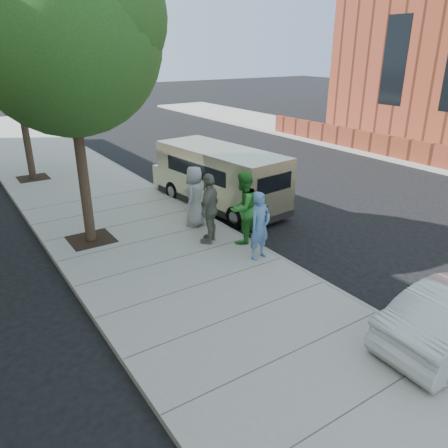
{
  "coord_description": "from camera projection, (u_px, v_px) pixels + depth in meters",
  "views": [
    {
      "loc": [
        -5.44,
        -9.12,
        5.19
      ],
      "look_at": [
        0.18,
        -0.68,
        1.1
      ],
      "focal_mm": 35.0,
      "sensor_mm": 36.0,
      "label": 1
    }
  ],
  "objects": [
    {
      "name": "curb_face",
      "position": [
        247.0,
        241.0,
        12.49
      ],
      "size": [
        0.12,
        60.0,
        0.16
      ],
      "primitive_type": "cube",
      "color": "gray",
      "rests_on": "ground"
    },
    {
      "name": "van",
      "position": [
        219.0,
        176.0,
        15.0
      ],
      "size": [
        2.41,
        5.74,
        2.07
      ],
      "rotation": [
        0.0,
        0.0,
        0.11
      ],
      "color": "beige",
      "rests_on": "ground"
    },
    {
      "name": "person_gray_shirt",
      "position": [
        195.0,
        196.0,
        13.1
      ],
      "size": [
        1.06,
        1.02,
        1.83
      ],
      "primitive_type": "imported",
      "rotation": [
        0.0,
        0.0,
        3.85
      ],
      "color": "#9C9C9E",
      "rests_on": "sidewalk"
    },
    {
      "name": "ground",
      "position": [
        204.0,
        255.0,
        11.78
      ],
      "size": [
        120.0,
        120.0,
        0.0
      ],
      "primitive_type": "plane",
      "color": "black",
      "rests_on": "ground"
    },
    {
      "name": "person_officer",
      "position": [
        260.0,
        226.0,
        10.99
      ],
      "size": [
        0.71,
        0.53,
        1.77
      ],
      "primitive_type": "imported",
      "rotation": [
        0.0,
        0.0,
        0.17
      ],
      "color": "#527BAE",
      "rests_on": "sidewalk"
    },
    {
      "name": "tree_far",
      "position": [
        14.0,
        57.0,
        16.51
      ],
      "size": [
        3.92,
        3.8,
        6.49
      ],
      "color": "black",
      "rests_on": "sidewalk"
    },
    {
      "name": "parking_meter",
      "position": [
        262.0,
        218.0,
        11.33
      ],
      "size": [
        0.28,
        0.18,
        1.3
      ],
      "rotation": [
        0.0,
        0.0,
        -0.34
      ],
      "color": "gray",
      "rests_on": "sidewalk"
    },
    {
      "name": "tree_near",
      "position": [
        67.0,
        32.0,
        10.4
      ],
      "size": [
        4.62,
        4.6,
        7.53
      ],
      "color": "black",
      "rests_on": "sidewalk"
    },
    {
      "name": "church_wall",
      "position": [
        433.0,
        155.0,
        20.03
      ],
      "size": [
        0.3,
        22.0,
        1.0
      ],
      "primitive_type": "cube",
      "color": "maroon",
      "rests_on": "far_sidewalk"
    },
    {
      "name": "person_striped_polo",
      "position": [
        210.0,
        208.0,
        11.91
      ],
      "size": [
        1.2,
        1.11,
        1.97
      ],
      "primitive_type": "imported",
      "rotation": [
        0.0,
        0.0,
        3.83
      ],
      "color": "slate",
      "rests_on": "sidewalk"
    },
    {
      "name": "sidewalk",
      "position": [
        171.0,
        262.0,
        11.24
      ],
      "size": [
        5.0,
        60.0,
        0.15
      ],
      "primitive_type": "cube",
      "color": "gray",
      "rests_on": "ground"
    },
    {
      "name": "person_green_shirt",
      "position": [
        243.0,
        208.0,
        11.89
      ],
      "size": [
        1.17,
        1.03,
        2.01
      ],
      "primitive_type": "imported",
      "rotation": [
        0.0,
        0.0,
        3.46
      ],
      "color": "#2E882C",
      "rests_on": "sidewalk"
    }
  ]
}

